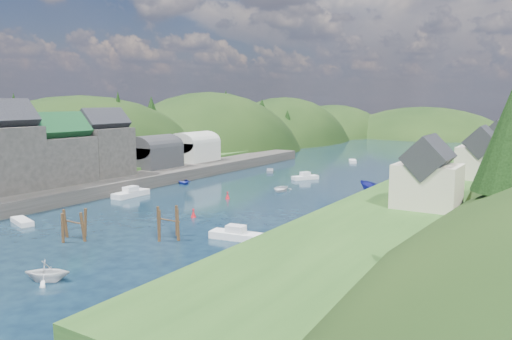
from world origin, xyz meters
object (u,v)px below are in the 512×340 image
Objects in this scene: piling_cluster_near at (74,228)px; channel_buoy_near at (193,213)px; channel_buoy_far at (228,196)px; piling_cluster_far at (168,226)px.

piling_cluster_near reaches higher than channel_buoy_near.
piling_cluster_near is 26.51m from channel_buoy_far.
piling_cluster_far is 22.08m from channel_buoy_far.
channel_buoy_near is at bearing 113.67° from piling_cluster_far.
piling_cluster_far is at bearing 34.54° from piling_cluster_near.
piling_cluster_far reaches higher than channel_buoy_near.
piling_cluster_far is 3.58× the size of channel_buoy_far.
piling_cluster_far is (8.14, 5.60, 0.12)m from piling_cluster_near.
piling_cluster_near is 0.94× the size of piling_cluster_far.
piling_cluster_far is at bearing -66.33° from channel_buoy_near.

